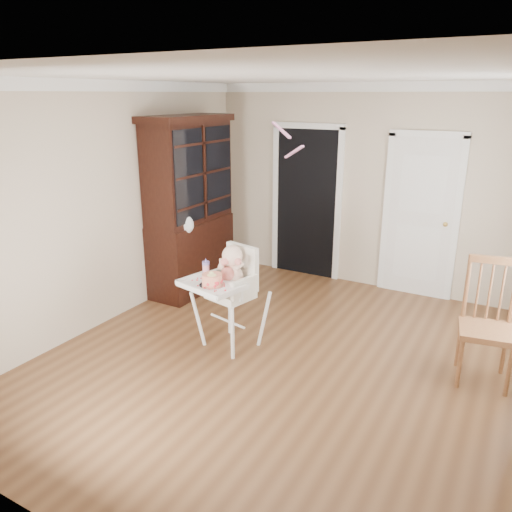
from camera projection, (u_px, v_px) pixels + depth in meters
The scene contains 14 objects.
floor at pixel (284, 361), 5.00m from camera, with size 5.00×5.00×0.00m, color brown.
ceiling at pixel (290, 76), 4.17m from camera, with size 5.00×5.00×0.00m, color white.
wall_back at pixel (369, 189), 6.65m from camera, with size 4.50×4.50×0.00m, color #C0AF96.
wall_left at pixel (108, 206), 5.64m from camera, with size 5.00×5.00×0.00m, color #C0AF96.
crown_molding at pixel (290, 83), 4.18m from camera, with size 4.50×5.00×0.12m, color white, non-canonical shape.
doorway at pixel (306, 200), 7.14m from camera, with size 1.06×0.05×2.22m.
closet_door at pixel (420, 219), 6.41m from camera, with size 0.96×0.09×2.13m.
high_chair at pixel (230, 286), 5.12m from camera, with size 0.78×0.90×1.10m.
baby at pixel (232, 270), 5.09m from camera, with size 0.32×0.28×0.50m.
cake at pixel (212, 280), 4.88m from camera, with size 0.26×0.26×0.12m.
sippy_cup at pixel (206, 268), 5.15m from camera, with size 0.08×0.08×0.19m.
china_cabinet at pixel (190, 206), 6.54m from camera, with size 0.61×1.37×2.31m.
dining_chair at pixel (487, 326), 4.55m from camera, with size 0.54×0.54×1.15m.
streamer at pixel (281, 130), 5.31m from camera, with size 0.03×0.50×0.02m, color pink, non-canonical shape.
Camera 1 is at (1.93, -4.00, 2.56)m, focal length 35.00 mm.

